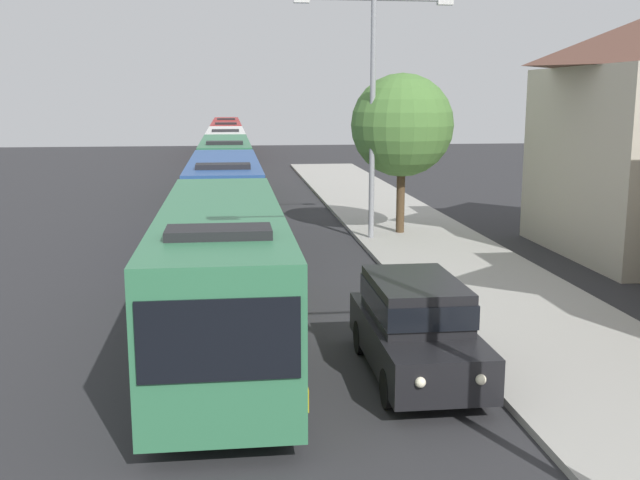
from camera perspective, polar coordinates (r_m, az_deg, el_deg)
bus_lead at (r=16.19m, az=-7.41°, el=-2.31°), size 2.58×11.29×3.21m
bus_second_in_line at (r=27.87m, az=-7.24°, el=3.23°), size 2.58×10.84×3.21m
bus_middle at (r=40.42m, az=-7.17°, el=5.59°), size 2.58×12.20×3.21m
bus_fourth_in_line at (r=53.28m, az=-7.13°, el=6.86°), size 2.58×11.82×3.21m
bus_rear at (r=65.55m, az=-7.11°, el=7.60°), size 2.58×10.63×3.21m
bus_tail_end at (r=77.75m, az=-7.10°, el=8.10°), size 2.58×11.89×3.21m
white_suv at (r=14.71m, az=7.25°, el=-6.32°), size 1.86×4.71×1.90m
streetlamp_mid at (r=27.67m, az=4.02°, el=11.06°), size 5.71×0.28×8.75m
roadside_tree at (r=28.91m, az=6.23°, el=8.62°), size 3.89×3.89×6.06m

